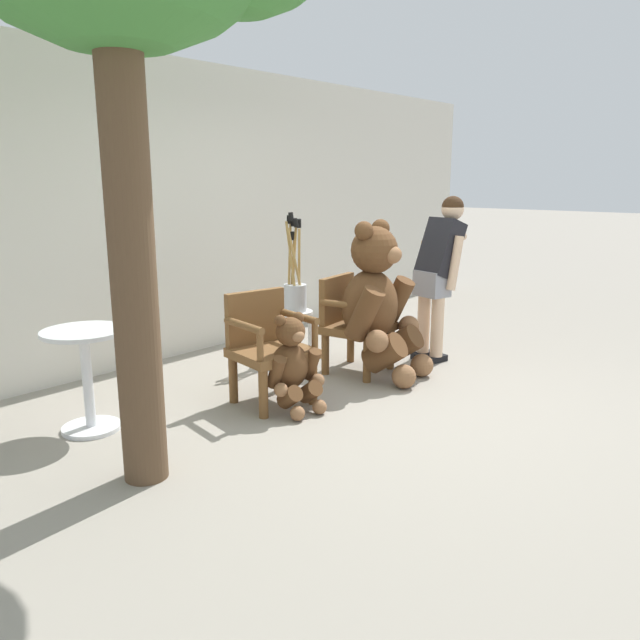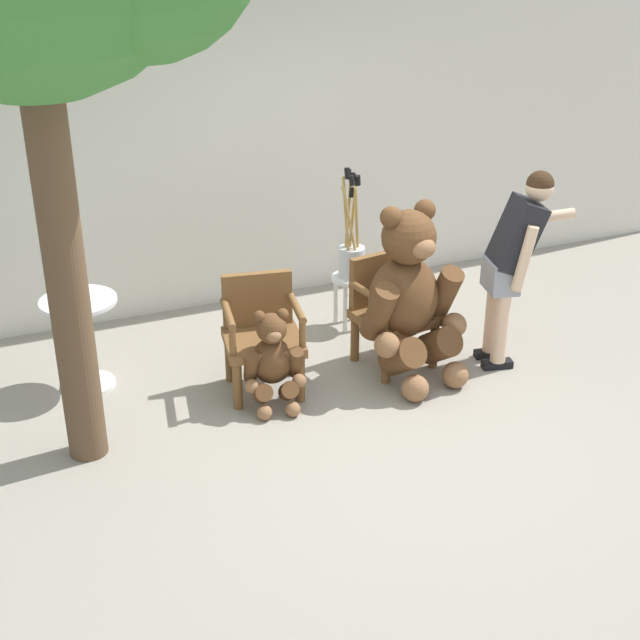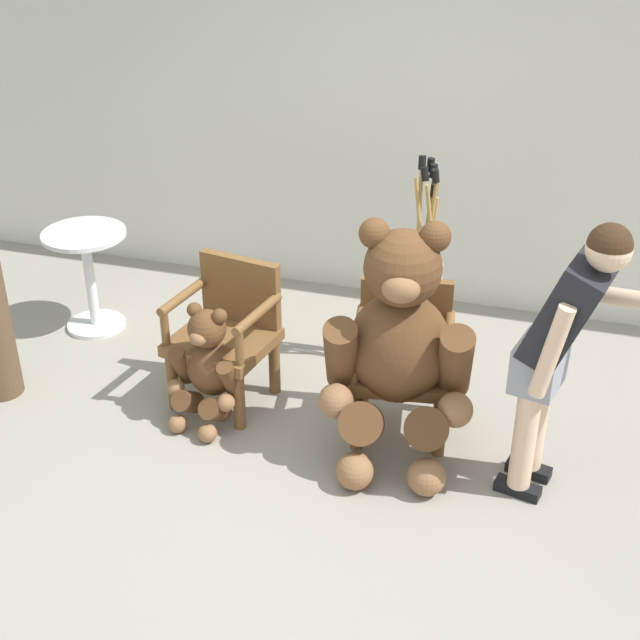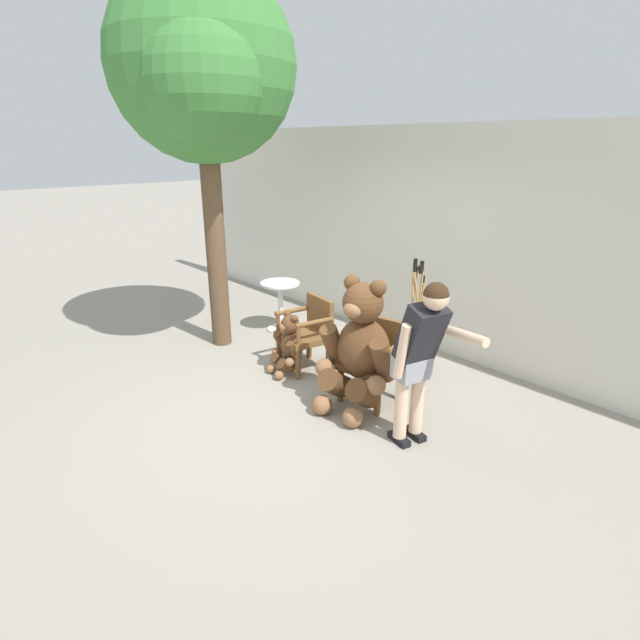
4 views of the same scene
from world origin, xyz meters
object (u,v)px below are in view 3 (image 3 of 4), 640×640
(wooden_chair_left, at_px, (227,329))
(teddy_bear_small, at_px, (207,367))
(wooden_chair_right, at_px, (403,356))
(person_visitor, at_px, (562,340))
(round_side_table, at_px, (89,269))
(white_stool, at_px, (422,315))
(brush_bucket, at_px, (425,269))
(teddy_bear_large, at_px, (399,347))

(wooden_chair_left, xyz_separation_m, teddy_bear_small, (-0.02, -0.28, -0.10))
(wooden_chair_right, bearing_deg, person_visitor, -24.09)
(teddy_bear_small, distance_m, round_side_table, 1.45)
(teddy_bear_small, xyz_separation_m, white_stool, (1.07, 0.98, -0.01))
(person_visitor, relative_size, brush_bucket, 1.64)
(person_visitor, height_order, white_stool, person_visitor)
(brush_bucket, bearing_deg, round_side_table, -175.57)
(wooden_chair_left, relative_size, white_stool, 1.87)
(person_visitor, distance_m, round_side_table, 3.28)
(wooden_chair_right, xyz_separation_m, teddy_bear_small, (-1.08, -0.28, -0.10))
(wooden_chair_right, xyz_separation_m, teddy_bear_large, (0.02, -0.25, 0.21))
(person_visitor, relative_size, round_side_table, 2.16)
(teddy_bear_large, height_order, person_visitor, person_visitor)
(teddy_bear_small, distance_m, brush_bucket, 1.48)
(wooden_chair_left, distance_m, brush_bucket, 1.28)
(wooden_chair_left, distance_m, person_visitor, 1.99)
(teddy_bear_large, bearing_deg, wooden_chair_left, 166.85)
(brush_bucket, bearing_deg, teddy_bear_small, -137.44)
(wooden_chair_right, distance_m, round_side_table, 2.34)
(wooden_chair_right, bearing_deg, white_stool, 91.25)
(round_side_table, bearing_deg, brush_bucket, 4.43)
(wooden_chair_left, xyz_separation_m, brush_bucket, (1.05, 0.70, 0.22))
(teddy_bear_small, xyz_separation_m, brush_bucket, (1.06, 0.98, 0.32))
(round_side_table, bearing_deg, teddy_bear_large, -18.59)
(teddy_bear_large, relative_size, teddy_bear_small, 1.84)
(wooden_chair_left, relative_size, wooden_chair_right, 1.00)
(person_visitor, height_order, brush_bucket, person_visitor)
(teddy_bear_small, bearing_deg, teddy_bear_large, 1.39)
(brush_bucket, height_order, round_side_table, brush_bucket)
(round_side_table, bearing_deg, wooden_chair_right, -12.87)
(teddy_bear_large, xyz_separation_m, brush_bucket, (-0.04, 0.95, 0.01))
(teddy_bear_large, distance_m, round_side_table, 2.44)
(teddy_bear_small, bearing_deg, brush_bucket, 42.56)
(person_visitor, xyz_separation_m, brush_bucket, (-0.85, 1.07, -0.24))
(teddy_bear_small, xyz_separation_m, person_visitor, (1.92, -0.09, 0.56))
(teddy_bear_large, relative_size, brush_bucket, 1.44)
(teddy_bear_small, height_order, brush_bucket, brush_bucket)
(wooden_chair_left, height_order, teddy_bear_large, teddy_bear_large)
(person_visitor, bearing_deg, teddy_bear_small, 177.21)
(wooden_chair_left, height_order, teddy_bear_small, wooden_chair_left)
(white_stool, xyz_separation_m, brush_bucket, (-0.00, 0.00, 0.32))
(wooden_chair_right, relative_size, teddy_bear_small, 1.16)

